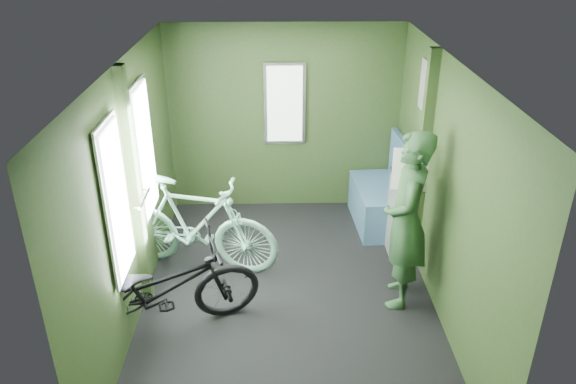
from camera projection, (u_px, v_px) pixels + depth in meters
The scene contains 6 objects.
room at pixel (284, 161), 4.92m from camera, with size 4.00×4.02×2.31m.
bicycle_black at pixel (165, 331), 5.06m from camera, with size 0.62×1.78×0.93m, color black.
bicycle_mint at pixel (199, 268), 5.98m from camera, with size 0.50×1.76×1.06m, color #8CCFB8.
passenger at pixel (406, 221), 5.12m from camera, with size 0.54×0.75×1.73m.
waste_box at pixel (403, 214), 6.06m from camera, with size 0.28×0.39×0.95m, color gray.
bench_seat at pixel (382, 201), 6.70m from camera, with size 0.62×1.03×1.06m.
Camera 1 is at (-0.10, -4.50, 3.36)m, focal length 35.00 mm.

